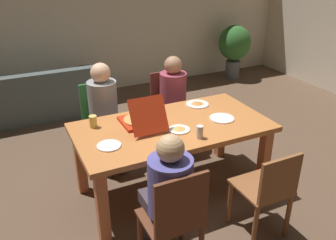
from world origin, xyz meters
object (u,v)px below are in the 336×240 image
at_px(chair_2, 170,105).
at_px(person_2, 175,97).
at_px(drinking_glass_1, 93,122).
at_px(person_1, 167,189).
at_px(plate_0, 109,146).
at_px(couch, 35,99).
at_px(plate_1, 222,118).
at_px(potted_plant, 234,45).
at_px(plate_3, 197,104).
at_px(person_0, 105,108).
at_px(plate_2, 179,129).
at_px(chair_1, 175,220).
at_px(dining_table, 172,135).
at_px(drinking_glass_0, 200,132).
at_px(chair_0, 102,119).
at_px(pizza_box_0, 141,120).
at_px(chair_3, 267,191).

xyz_separation_m(chair_2, person_2, (-0.00, -0.16, 0.18)).
bearing_deg(person_2, drinking_glass_1, -155.53).
xyz_separation_m(person_1, plate_0, (-0.24, 0.68, 0.09)).
bearing_deg(couch, chair_2, -47.85).
distance_m(plate_0, plate_1, 1.20).
height_order(chair_2, potted_plant, potted_plant).
relative_size(plate_3, potted_plant, 0.24).
distance_m(person_0, plate_3, 1.04).
height_order(person_0, plate_2, person_0).
height_order(person_0, plate_0, person_0).
xyz_separation_m(chair_1, potted_plant, (3.19, 3.78, 0.14)).
xyz_separation_m(plate_2, plate_3, (0.46, 0.46, -0.00)).
distance_m(dining_table, person_1, 0.93).
xyz_separation_m(person_0, plate_2, (0.45, -0.94, 0.07)).
relative_size(person_1, chair_2, 1.24).
xyz_separation_m(dining_table, plate_2, (0.01, -0.13, 0.12)).
bearing_deg(chair_1, chair_2, 65.21).
distance_m(person_2, drinking_glass_0, 1.21).
bearing_deg(chair_1, drinking_glass_0, 47.64).
height_order(chair_0, chair_2, chair_2).
xyz_separation_m(person_1, pizza_box_0, (0.17, 0.96, 0.13)).
bearing_deg(person_1, chair_1, -90.00).
distance_m(chair_1, plate_3, 1.60).
distance_m(dining_table, person_0, 0.93).
relative_size(chair_0, potted_plant, 0.91).
xyz_separation_m(chair_0, chair_3, (0.89, -1.89, -0.04)).
bearing_deg(dining_table, drinking_glass_1, 157.67).
relative_size(plate_1, potted_plant, 0.24).
distance_m(plate_1, drinking_glass_0, 0.48).
distance_m(plate_0, plate_3, 1.25).
xyz_separation_m(person_2, potted_plant, (2.31, 2.02, -0.06)).
distance_m(chair_3, plate_2, 0.97).
height_order(chair_1, plate_3, chair_1).
bearing_deg(couch, chair_1, -80.41).
relative_size(person_1, couch, 0.60).
height_order(dining_table, plate_3, plate_3).
height_order(dining_table, drinking_glass_0, drinking_glass_0).
distance_m(chair_2, potted_plant, 2.97).
bearing_deg(plate_1, pizza_box_0, 162.92).
height_order(plate_3, couch, plate_3).
bearing_deg(plate_2, person_2, 65.32).
distance_m(person_2, chair_3, 1.76).
xyz_separation_m(chair_2, drinking_glass_0, (-0.33, -1.31, 0.31)).
xyz_separation_m(plate_3, drinking_glass_1, (-1.18, -0.05, 0.05)).
xyz_separation_m(pizza_box_0, drinking_glass_1, (-0.43, 0.14, 0.01)).
xyz_separation_m(couch, potted_plant, (3.79, 0.22, 0.38)).
xyz_separation_m(dining_table, person_1, (-0.45, -0.81, 0.03)).
height_order(person_0, couch, person_0).
bearing_deg(chair_3, couch, 112.75).
relative_size(chair_3, pizza_box_0, 1.68).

